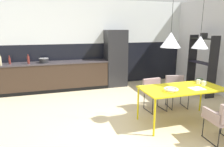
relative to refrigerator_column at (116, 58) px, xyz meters
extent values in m
plane|color=#C6B389|center=(-0.54, -3.05, -0.94)|extent=(9.01, 9.01, 0.00)
cube|color=black|center=(-0.54, 0.36, -0.23)|extent=(6.55, 0.12, 1.43)
cube|color=silver|center=(-0.54, 0.36, 1.21)|extent=(6.55, 0.12, 1.43)
cube|color=#33251B|center=(-2.01, 0.00, -0.51)|extent=(3.31, 0.60, 0.86)
cube|color=#393336|center=(-2.01, 0.00, -0.06)|extent=(3.34, 0.63, 0.04)
cube|color=black|center=(-2.01, -0.30, -0.89)|extent=(3.31, 0.01, 0.10)
cube|color=#232326|center=(0.00, 0.00, 0.00)|extent=(0.68, 0.60, 1.88)
cube|color=gold|center=(0.44, -3.06, -0.21)|extent=(1.69, 0.80, 0.03)
cylinder|color=yellow|center=(-0.36, -2.71, -0.58)|extent=(0.04, 0.04, 0.72)
cylinder|color=#D4C80F|center=(1.25, -2.71, -0.58)|extent=(0.04, 0.04, 0.72)
cylinder|color=gold|center=(-0.36, -3.42, -0.58)|extent=(0.04, 0.04, 0.72)
cube|color=gray|center=(0.25, -2.36, -0.52)|extent=(0.52, 0.50, 0.06)
cube|color=gray|center=(0.23, -2.16, -0.35)|extent=(0.46, 0.12, 0.29)
cube|color=gray|center=(0.47, -2.34, -0.42)|extent=(0.09, 0.42, 0.14)
cube|color=gray|center=(0.03, -2.38, -0.42)|extent=(0.09, 0.42, 0.14)
cylinder|color=black|center=(0.46, -2.54, -0.75)|extent=(0.02, 0.02, 0.39)
cylinder|color=black|center=(0.07, -2.57, -0.75)|extent=(0.02, 0.02, 0.39)
cylinder|color=black|center=(0.43, -2.16, -0.75)|extent=(0.02, 0.02, 0.39)
cylinder|color=black|center=(0.03, -2.19, -0.75)|extent=(0.02, 0.02, 0.39)
cylinder|color=black|center=(0.45, -2.35, -0.93)|extent=(0.05, 0.41, 0.02)
cylinder|color=black|center=(0.05, -2.38, -0.93)|extent=(0.05, 0.41, 0.02)
cube|color=gray|center=(0.67, -3.89, -0.53)|extent=(0.50, 0.48, 0.06)
cube|color=gray|center=(0.45, -3.88, -0.43)|extent=(0.07, 0.42, 0.14)
cylinder|color=black|center=(0.48, -3.69, -0.75)|extent=(0.02, 0.02, 0.38)
cylinder|color=black|center=(0.88, -3.71, -0.75)|extent=(0.02, 0.02, 0.38)
cylinder|color=black|center=(0.46, -4.07, -0.75)|extent=(0.02, 0.02, 0.38)
cylinder|color=black|center=(0.47, -3.88, -0.93)|extent=(0.04, 0.41, 0.02)
cube|color=gray|center=(0.86, -2.34, -0.55)|extent=(0.54, 0.53, 0.06)
cube|color=gray|center=(0.89, -2.14, -0.35)|extent=(0.46, 0.15, 0.35)
cube|color=gray|center=(1.08, -2.37, -0.45)|extent=(0.11, 0.42, 0.14)
cube|color=gray|center=(0.64, -2.31, -0.45)|extent=(0.11, 0.42, 0.14)
cylinder|color=black|center=(1.03, -2.56, -0.76)|extent=(0.02, 0.02, 0.36)
cylinder|color=black|center=(0.63, -2.50, -0.76)|extent=(0.02, 0.02, 0.36)
cylinder|color=black|center=(1.08, -2.18, -0.76)|extent=(0.02, 0.02, 0.36)
cylinder|color=black|center=(0.69, -2.12, -0.76)|extent=(0.02, 0.02, 0.36)
cylinder|color=black|center=(1.06, -2.37, -0.93)|extent=(0.08, 0.41, 0.02)
cylinder|color=black|center=(0.66, -2.31, -0.93)|extent=(0.08, 0.41, 0.02)
cylinder|color=silver|center=(0.08, -3.22, -0.16)|extent=(0.13, 0.13, 0.06)
torus|color=beige|center=(0.08, -3.22, -0.14)|extent=(0.28, 0.28, 0.04)
cube|color=white|center=(0.60, -3.22, -0.19)|extent=(0.13, 0.23, 0.01)
cube|color=white|center=(0.74, -3.22, -0.19)|extent=(0.13, 0.23, 0.01)
cube|color=#B73833|center=(0.67, -3.22, -0.18)|extent=(0.01, 0.24, 0.00)
cylinder|color=white|center=(0.96, -2.91, -0.15)|extent=(0.08, 0.08, 0.09)
torus|color=white|center=(1.01, -2.91, -0.14)|extent=(0.06, 0.01, 0.06)
cylinder|color=white|center=(0.95, -3.07, -0.14)|extent=(0.08, 0.08, 0.10)
torus|color=white|center=(1.00, -3.07, -0.14)|extent=(0.07, 0.01, 0.07)
cylinder|color=black|center=(-2.30, -0.05, 0.03)|extent=(0.28, 0.28, 0.13)
cylinder|color=gray|center=(-2.30, -0.05, 0.10)|extent=(0.28, 0.28, 0.01)
sphere|color=black|center=(-2.30, -0.05, 0.12)|extent=(0.02, 0.02, 0.02)
cylinder|color=maroon|center=(-3.26, 0.06, 0.06)|extent=(0.06, 0.06, 0.18)
cylinder|color=maroon|center=(-3.26, 0.06, 0.18)|extent=(0.02, 0.02, 0.07)
cylinder|color=maroon|center=(-2.74, -0.06, 0.07)|extent=(0.07, 0.07, 0.22)
cylinder|color=maroon|center=(-2.74, -0.06, 0.21)|extent=(0.03, 0.03, 0.06)
cylinder|color=tan|center=(-3.47, -0.15, 0.09)|extent=(0.07, 0.07, 0.25)
cylinder|color=tan|center=(-3.47, -0.15, 0.24)|extent=(0.03, 0.03, 0.06)
cube|color=black|center=(2.14, -1.19, -0.07)|extent=(0.30, 0.03, 1.74)
cube|color=black|center=(2.14, -2.05, -0.07)|extent=(0.30, 0.03, 1.74)
cube|color=black|center=(2.14, -1.62, -0.69)|extent=(0.30, 0.84, 0.02)
cube|color=#4C7F4C|center=(2.14, -1.59, -0.58)|extent=(0.18, 0.10, 0.19)
cube|color=black|center=(2.14, -1.62, 0.00)|extent=(0.30, 0.84, 0.02)
cube|color=black|center=(2.14, -1.62, 0.70)|extent=(0.30, 0.84, 0.02)
cube|color=#262628|center=(2.14, -1.59, 0.79)|extent=(0.18, 0.10, 0.15)
cylinder|color=black|center=(0.10, -3.06, 1.39)|extent=(0.01, 0.01, 0.96)
cone|color=silver|center=(0.10, -3.06, 0.77)|extent=(0.38, 0.38, 0.28)
cylinder|color=black|center=(0.78, -3.05, 1.35)|extent=(0.01, 0.01, 1.03)
cone|color=silver|center=(0.78, -3.05, 0.72)|extent=(0.32, 0.32, 0.24)
camera|label=1|loc=(-2.04, -6.36, 0.98)|focal=31.91mm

